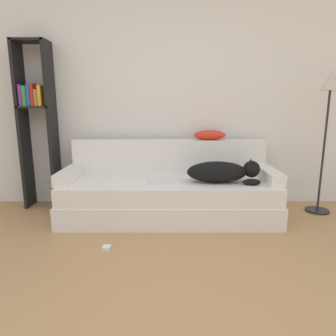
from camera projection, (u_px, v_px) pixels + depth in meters
The scene contains 11 objects.
wall_back at pixel (168, 92), 3.55m from camera, with size 7.08×0.06×2.70m.
couch at pixel (168, 199), 3.24m from camera, with size 2.26×0.84×0.42m.
couch_backrest at pixel (168, 156), 3.49m from camera, with size 2.22×0.15×0.39m.
couch_arm_left at pixel (69, 175), 3.17m from camera, with size 0.15×0.65×0.12m.
couch_arm_right at pixel (267, 174), 3.18m from camera, with size 0.15×0.65×0.12m.
dog at pixel (221, 172), 3.07m from camera, with size 0.75×0.29×0.24m.
laptop at pixel (163, 182), 3.09m from camera, with size 0.34×0.23×0.02m.
throw_pillow at pixel (208, 135), 3.43m from camera, with size 0.37×0.19×0.11m.
bookshelf at pixel (35, 117), 3.43m from camera, with size 0.38×0.26×1.90m.
floor_lamp at pixel (327, 105), 3.20m from camera, with size 0.26×0.26×1.56m.
power_adapter at pixel (106, 248), 2.54m from camera, with size 0.07×0.07×0.03m.
Camera 1 is at (-0.01, -1.28, 1.21)m, focal length 32.00 mm.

